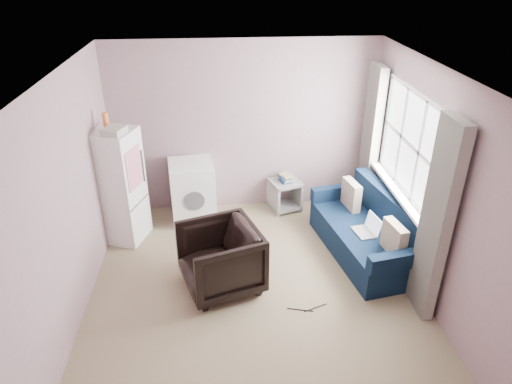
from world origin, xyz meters
The scene contains 8 objects.
room centered at (0.02, 0.01, 1.25)m, with size 3.84×4.24×2.54m.
armchair centered at (-0.40, 0.16, 0.43)m, with size 0.83×0.78×0.86m, color black.
fridge centered at (-1.69, 1.33, 0.79)m, with size 0.68×0.67×1.76m.
washing_machine centered at (-0.77, 1.77, 0.46)m, with size 0.69×0.69×0.87m.
side_table centered at (0.60, 1.91, 0.27)m, with size 0.53×0.53×0.58m.
sofa centered at (1.51, 0.67, 0.29)m, with size 1.13×1.92×0.80m.
window_dressing centered at (1.78, 0.70, 1.11)m, with size 0.17×2.62×2.18m.
floor_cables centered at (0.55, -0.33, 0.01)m, with size 0.45×0.12×0.01m.
Camera 1 is at (-0.35, -4.11, 3.51)m, focal length 32.00 mm.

